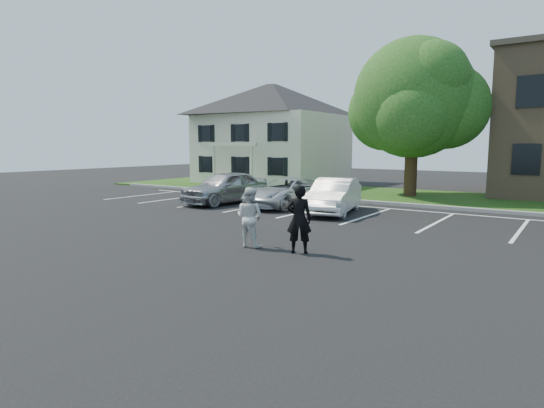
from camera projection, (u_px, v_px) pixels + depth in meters
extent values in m
plane|color=black|center=(251.00, 254.00, 12.23)|extent=(90.00, 90.00, 0.00)
cube|color=gray|center=(400.00, 204.00, 22.04)|extent=(40.00, 0.30, 0.15)
cube|color=#223E11|center=(424.00, 197.00, 25.32)|extent=(44.00, 8.00, 0.08)
cube|color=white|center=(142.00, 195.00, 26.61)|extent=(0.12, 5.20, 0.01)
cube|color=white|center=(176.00, 198.00, 25.05)|extent=(0.12, 5.20, 0.01)
cube|color=white|center=(214.00, 202.00, 23.48)|extent=(0.12, 5.20, 0.01)
cube|color=white|center=(258.00, 206.00, 21.91)|extent=(0.12, 5.20, 0.01)
cube|color=white|center=(309.00, 211.00, 20.35)|extent=(0.12, 5.20, 0.01)
cube|color=white|center=(367.00, 216.00, 18.78)|extent=(0.12, 5.20, 0.01)
cube|color=white|center=(437.00, 222.00, 17.21)|extent=(0.12, 5.20, 0.01)
cube|color=white|center=(520.00, 230.00, 15.64)|extent=(0.12, 5.20, 0.01)
cube|color=white|center=(421.00, 211.00, 20.20)|extent=(34.00, 0.12, 0.01)
cube|color=beige|center=(272.00, 150.00, 35.55)|extent=(10.00, 8.00, 5.20)
pyramid|color=black|center=(272.00, 100.00, 35.07)|extent=(10.30, 8.24, 2.40)
cube|color=beige|center=(238.00, 183.00, 32.33)|extent=(4.00, 1.60, 0.50)
cylinder|color=beige|center=(214.00, 167.00, 32.65)|extent=(0.18, 0.18, 2.70)
cylinder|color=beige|center=(252.00, 169.00, 30.75)|extent=(0.18, 0.18, 2.70)
cube|color=beige|center=(232.00, 144.00, 31.49)|extent=(4.20, 0.25, 0.20)
cube|color=black|center=(240.00, 165.00, 32.40)|extent=(0.90, 0.06, 1.20)
cube|color=black|center=(240.00, 133.00, 32.11)|extent=(0.90, 0.06, 1.20)
cube|color=black|center=(233.00, 165.00, 32.76)|extent=(0.32, 0.05, 1.25)
cube|color=black|center=(247.00, 166.00, 32.03)|extent=(0.32, 0.05, 1.25)
cube|color=black|center=(526.00, 159.00, 23.16)|extent=(1.30, 0.06, 1.60)
cube|color=black|center=(531.00, 91.00, 22.72)|extent=(1.30, 0.06, 1.60)
cylinder|color=black|center=(411.00, 169.00, 25.59)|extent=(0.70, 0.70, 3.20)
sphere|color=#134815|center=(414.00, 98.00, 25.10)|extent=(6.60, 6.60, 6.60)
sphere|color=#134815|center=(446.00, 107.00, 24.84)|extent=(4.60, 4.60, 4.60)
sphere|color=#134815|center=(386.00, 113.00, 26.47)|extent=(4.40, 4.40, 4.40)
sphere|color=#134815|center=(412.00, 113.00, 23.76)|extent=(4.00, 4.00, 4.00)
sphere|color=#134815|center=(412.00, 96.00, 26.70)|extent=(4.20, 4.20, 4.20)
sphere|color=#134815|center=(432.00, 78.00, 23.57)|extent=(3.80, 3.80, 3.80)
imported|color=black|center=(299.00, 219.00, 12.20)|extent=(0.81, 0.72, 1.87)
imported|color=silver|center=(250.00, 217.00, 13.00)|extent=(0.88, 0.71, 1.72)
imported|color=#A0A0A4|center=(225.00, 187.00, 22.83)|extent=(2.49, 5.03, 1.65)
imported|color=#BABDC2|center=(287.00, 192.00, 21.60)|extent=(2.86, 5.18, 1.37)
imported|color=white|center=(334.00, 196.00, 19.56)|extent=(2.60, 4.79, 1.50)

